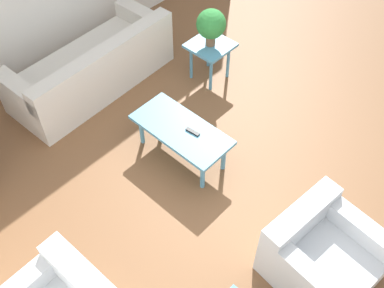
% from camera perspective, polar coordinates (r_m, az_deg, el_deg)
% --- Properties ---
extents(ground_plane, '(14.00, 14.00, 0.00)m').
position_cam_1_polar(ground_plane, '(4.95, 6.07, -3.11)').
color(ground_plane, brown).
extents(sofa, '(0.94, 2.14, 0.72)m').
position_cam_1_polar(sofa, '(5.80, -12.40, 9.34)').
color(sofa, silver).
rests_on(sofa, ground_plane).
extents(armchair, '(0.94, 0.93, 0.68)m').
position_cam_1_polar(armchair, '(4.22, 16.05, -13.37)').
color(armchair, silver).
rests_on(armchair, ground_plane).
extents(coffee_table, '(1.10, 0.51, 0.43)m').
position_cam_1_polar(coffee_table, '(4.76, -1.38, 1.57)').
color(coffee_table, teal).
rests_on(coffee_table, ground_plane).
extents(side_table_plant, '(0.50, 0.50, 0.52)m').
position_cam_1_polar(side_table_plant, '(5.71, 2.32, 11.86)').
color(side_table_plant, teal).
rests_on(side_table_plant, ground_plane).
extents(potted_plant, '(0.36, 0.36, 0.47)m').
position_cam_1_polar(potted_plant, '(5.50, 2.44, 14.91)').
color(potted_plant, brown).
rests_on(potted_plant, side_table_plant).
extents(remote_control, '(0.16, 0.06, 0.02)m').
position_cam_1_polar(remote_control, '(4.68, 0.09, 1.57)').
color(remote_control, black).
rests_on(remote_control, coffee_table).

